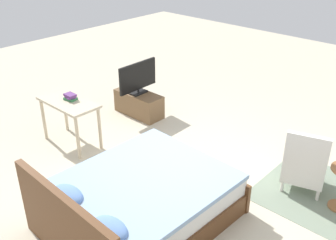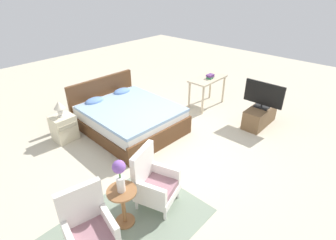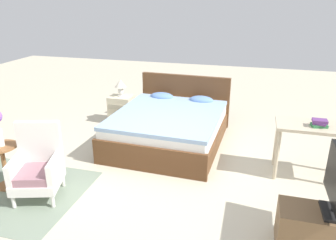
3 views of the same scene
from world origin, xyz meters
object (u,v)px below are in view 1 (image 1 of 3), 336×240
at_px(vanity_desk, 69,108).
at_px(book_stack, 70,97).
at_px(bed, 138,202).
at_px(armchair_by_window_right, 305,165).
at_px(tv_flatscreen, 138,77).
at_px(tv_stand, 139,104).

relative_size(vanity_desk, book_stack, 4.83).
relative_size(bed, armchair_by_window_right, 2.36).
bearing_deg(armchair_by_window_right, tv_flatscreen, -1.75).
distance_m(armchair_by_window_right, book_stack, 3.63).
bearing_deg(tv_flatscreen, vanity_desk, 89.41).
height_order(tv_flatscreen, book_stack, tv_flatscreen).
bearing_deg(vanity_desk, book_stack, -78.31).
height_order(armchair_by_window_right, vanity_desk, armchair_by_window_right).
height_order(tv_stand, vanity_desk, vanity_desk).
distance_m(armchair_by_window_right, vanity_desk, 3.62).
bearing_deg(vanity_desk, armchair_by_window_right, -157.39).
distance_m(tv_flatscreen, book_stack, 1.44).
height_order(armchair_by_window_right, tv_stand, armchair_by_window_right).
relative_size(tv_stand, book_stack, 4.46).
bearing_deg(armchair_by_window_right, bed, 59.41).
bearing_deg(tv_flatscreen, armchair_by_window_right, 178.25).
bearing_deg(tv_stand, tv_flatscreen, 0.84).
xyz_separation_m(bed, tv_flatscreen, (2.16, -2.07, 0.45)).
bearing_deg(bed, tv_flatscreen, -43.83).
bearing_deg(vanity_desk, tv_stand, -90.68).
relative_size(tv_stand, vanity_desk, 0.92).
distance_m(armchair_by_window_right, tv_stand, 3.32).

